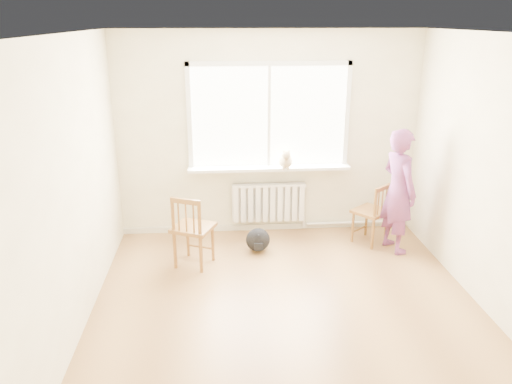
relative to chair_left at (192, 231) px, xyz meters
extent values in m
plane|color=#A37543|center=(1.01, -1.22, -0.45)|extent=(4.50, 4.50, 0.00)
plane|color=white|center=(1.01, -1.22, 2.25)|extent=(4.50, 4.50, 0.00)
cube|color=#F2E9C2|center=(1.01, 1.03, 0.90)|extent=(4.00, 0.01, 2.70)
cube|color=white|center=(1.01, 1.01, 1.15)|extent=(2.00, 0.02, 1.30)
cube|color=white|center=(1.01, 0.99, 1.83)|extent=(2.12, 0.05, 0.06)
cube|color=white|center=(-0.02, 0.99, 1.15)|extent=(0.06, 0.05, 1.42)
cube|color=white|center=(2.04, 0.99, 1.15)|extent=(0.06, 0.05, 1.42)
cube|color=white|center=(1.01, 0.99, 1.15)|extent=(0.04, 0.05, 1.30)
cube|color=white|center=(1.01, 0.92, 0.48)|extent=(2.15, 0.22, 0.04)
cube|color=white|center=(1.01, 0.98, -0.03)|extent=(1.00, 0.02, 0.55)
cube|color=white|center=(1.01, 0.93, -0.03)|extent=(1.00, 0.10, 0.51)
cube|color=white|center=(1.01, 0.93, 0.23)|extent=(1.00, 0.12, 0.03)
cylinder|color=silver|center=(2.26, 0.97, -0.37)|extent=(1.40, 0.04, 0.04)
cube|color=beige|center=(1.01, 1.01, -0.41)|extent=(4.00, 0.03, 0.08)
cube|color=brown|center=(0.02, 0.05, 0.02)|extent=(0.58, 0.57, 0.04)
cylinder|color=brown|center=(0.24, 0.13, -0.22)|extent=(0.04, 0.04, 0.48)
cylinder|color=brown|center=(-0.07, 0.27, -0.22)|extent=(0.04, 0.04, 0.48)
cylinder|color=brown|center=(0.11, -0.18, -0.22)|extent=(0.04, 0.04, 0.48)
cylinder|color=brown|center=(-0.20, -0.04, -0.22)|extent=(0.04, 0.04, 0.48)
cylinder|color=brown|center=(0.11, -0.18, 0.00)|extent=(0.04, 0.04, 0.90)
cylinder|color=brown|center=(-0.20, -0.04, 0.00)|extent=(0.04, 0.04, 0.90)
cube|color=brown|center=(-0.05, -0.11, 0.41)|extent=(0.35, 0.18, 0.06)
cylinder|color=brown|center=(0.04, -0.15, 0.22)|extent=(0.02, 0.02, 0.36)
cylinder|color=brown|center=(-0.05, -0.11, 0.22)|extent=(0.02, 0.02, 0.36)
cylinder|color=brown|center=(-0.14, -0.07, 0.22)|extent=(0.02, 0.02, 0.36)
cube|color=brown|center=(2.30, 0.49, -0.02)|extent=(0.56, 0.56, 0.04)
cylinder|color=brown|center=(2.33, 0.71, -0.24)|extent=(0.03, 0.03, 0.44)
cylinder|color=brown|center=(2.08, 0.52, -0.24)|extent=(0.03, 0.03, 0.44)
cylinder|color=brown|center=(2.52, 0.47, -0.24)|extent=(0.03, 0.03, 0.44)
cylinder|color=brown|center=(2.28, 0.28, -0.24)|extent=(0.03, 0.03, 0.44)
cylinder|color=brown|center=(2.52, 0.47, -0.04)|extent=(0.04, 0.04, 0.82)
cylinder|color=brown|center=(2.28, 0.28, -0.04)|extent=(0.04, 0.04, 0.82)
cube|color=brown|center=(2.40, 0.37, 0.34)|extent=(0.28, 0.24, 0.05)
cylinder|color=brown|center=(2.47, 0.43, 0.17)|extent=(0.02, 0.02, 0.33)
cylinder|color=brown|center=(2.40, 0.37, 0.17)|extent=(0.02, 0.02, 0.33)
cylinder|color=brown|center=(2.33, 0.32, 0.17)|extent=(0.02, 0.02, 0.33)
imported|color=#D14545|center=(2.56, 0.26, 0.34)|extent=(0.53, 0.66, 1.58)
ellipsoid|color=#D0BA8D|center=(1.22, 0.85, 0.60)|extent=(0.20, 0.29, 0.21)
sphere|color=#D0BA8D|center=(1.21, 0.71, 0.70)|extent=(0.11, 0.11, 0.11)
cone|color=#D0BA8D|center=(1.18, 0.71, 0.76)|extent=(0.04, 0.04, 0.05)
cone|color=#D0BA8D|center=(1.24, 0.71, 0.76)|extent=(0.04, 0.04, 0.05)
cylinder|color=#D0BA8D|center=(1.23, 0.99, 0.54)|extent=(0.04, 0.19, 0.02)
cylinder|color=#D0BA8D|center=(1.18, 0.74, 0.55)|extent=(0.02, 0.02, 0.10)
cylinder|color=#D0BA8D|center=(1.24, 0.74, 0.55)|extent=(0.02, 0.02, 0.10)
ellipsoid|color=black|center=(0.81, 0.34, -0.30)|extent=(0.36, 0.31, 0.31)
camera|label=1|loc=(0.34, -5.42, 2.38)|focal=35.00mm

